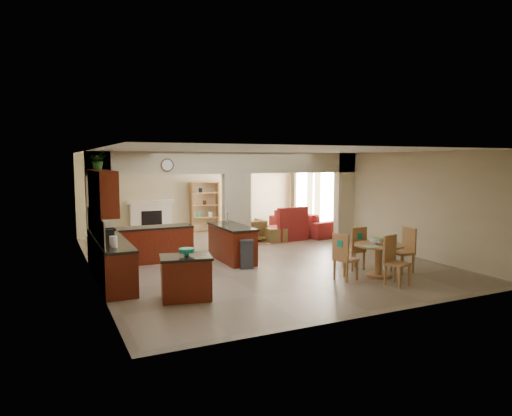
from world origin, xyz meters
name	(u,v)px	position (x,y,z in m)	size (l,w,h in m)	color
floor	(251,257)	(0.00, 0.00, 0.00)	(10.00, 10.00, 0.00)	#796854
ceiling	(251,151)	(0.00, 0.00, 2.80)	(10.00, 10.00, 0.00)	white
wall_back	(194,193)	(0.00, 5.00, 1.40)	(8.00, 8.00, 0.00)	beige
wall_front	(378,232)	(0.00, -5.00, 1.40)	(8.00, 8.00, 0.00)	beige
wall_left	(90,213)	(-4.00, 0.00, 1.40)	(10.00, 10.00, 0.00)	beige
wall_right	(372,200)	(4.00, 0.00, 1.40)	(10.00, 10.00, 0.00)	beige
partition_left_pier	(99,208)	(-3.70, 1.00, 1.40)	(0.60, 0.25, 2.80)	beige
partition_center_pier	(237,213)	(0.00, 1.00, 1.10)	(0.80, 0.25, 2.20)	beige
partition_right_pier	(344,197)	(3.70, 1.00, 1.40)	(0.60, 0.25, 2.80)	beige
partition_header	(236,163)	(0.00, 1.00, 2.50)	(8.00, 0.25, 0.60)	beige
kitchen_counter	(127,252)	(-3.26, -0.25, 0.46)	(2.52, 3.29, 1.48)	#450A08
upper_cabinets	(102,191)	(-3.82, -0.80, 1.92)	(0.35, 2.40, 0.90)	#450A08
peninsula	(232,243)	(-0.60, -0.11, 0.46)	(0.70, 1.85, 0.91)	#450A08
wall_clock	(167,165)	(-2.00, 0.85, 2.45)	(0.34, 0.34, 0.03)	#4F301A
rug	(258,241)	(1.20, 2.10, 0.01)	(1.60, 1.30, 0.01)	brown
fireplace	(151,217)	(-1.60, 4.83, 0.61)	(1.60, 0.35, 1.20)	beige
shelving_unit	(205,207)	(0.35, 4.82, 0.90)	(1.00, 0.32, 1.80)	olive
window_a	(328,200)	(3.97, 2.30, 1.20)	(0.02, 0.90, 1.90)	white
window_b	(302,197)	(3.97, 4.00, 1.20)	(0.02, 0.90, 1.90)	white
glazed_door	(315,202)	(3.97, 3.15, 1.05)	(0.02, 0.70, 2.10)	white
drape_a_left	(337,202)	(3.93, 1.70, 1.20)	(0.10, 0.28, 2.30)	#47271C
drape_a_right	(317,199)	(3.93, 2.90, 1.20)	(0.10, 0.28, 2.30)	#47271C
drape_b_left	(310,198)	(3.93, 3.40, 1.20)	(0.10, 0.28, 2.30)	#47271C
drape_b_right	(294,196)	(3.93, 4.60, 1.20)	(0.10, 0.28, 2.30)	#47271C
ceiling_fan	(255,161)	(1.50, 3.00, 2.56)	(1.00, 1.00, 0.10)	white
kitchen_island	(186,277)	(-2.62, -2.80, 0.41)	(1.05, 0.84, 0.82)	#450A08
teal_bowl	(187,252)	(-2.59, -2.78, 0.88)	(0.29, 0.29, 0.14)	#159376
trash_can	(246,255)	(-0.62, -1.06, 0.32)	(0.30, 0.26, 0.64)	#2C2C2E
dining_table	(379,255)	(1.72, -3.01, 0.49)	(1.07, 1.07, 0.73)	olive
fruit_bowl	(377,241)	(1.67, -3.00, 0.81)	(0.31, 0.31, 0.17)	#88C029
sofa	(304,223)	(3.30, 2.80, 0.40)	(1.06, 2.71, 0.79)	maroon
chaise	(287,233)	(2.22, 2.03, 0.22)	(1.09, 0.89, 0.43)	maroon
armchair	(251,230)	(1.04, 2.25, 0.35)	(0.75, 0.77, 0.70)	maroon
ottoman	(275,235)	(1.69, 1.85, 0.22)	(0.60, 0.60, 0.43)	maroon
plant	(98,160)	(-3.82, -0.30, 2.58)	(0.37, 0.32, 0.41)	#215316
chair_north	(356,247)	(1.66, -2.29, 0.55)	(0.42, 0.43, 1.02)	olive
chair_east	(405,248)	(2.58, -2.92, 0.55)	(0.43, 0.43, 1.02)	olive
chair_south	(394,258)	(1.58, -3.66, 0.55)	(0.51, 0.51, 1.02)	olive
chair_west	(343,255)	(0.82, -2.96, 0.55)	(0.51, 0.51, 1.02)	olive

